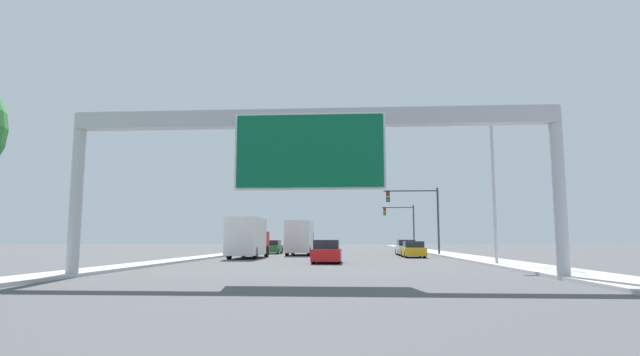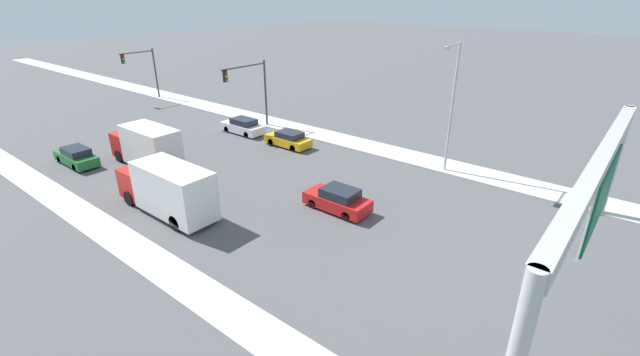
# 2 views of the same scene
# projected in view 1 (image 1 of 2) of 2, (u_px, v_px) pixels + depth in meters

# --- Properties ---
(sidewalk_right) EXTENTS (3.00, 120.00, 0.15)m
(sidewalk_right) POSITION_uv_depth(u_px,v_px,m) (431.00, 252.00, 60.94)
(sidewalk_right) COLOR #BDBDBD
(sidewalk_right) RESTS_ON ground
(median_strip_left) EXTENTS (2.00, 120.00, 0.15)m
(median_strip_left) POSITION_uv_depth(u_px,v_px,m) (253.00, 251.00, 62.35)
(median_strip_left) COLOR #BDBDBD
(median_strip_left) RESTS_ON ground
(sign_gantry) EXTENTS (20.41, 0.73, 6.96)m
(sign_gantry) POSITION_uv_depth(u_px,v_px,m) (310.00, 143.00, 20.64)
(sign_gantry) COLOR #B2B2B7
(sign_gantry) RESTS_ON ground
(car_mid_right) EXTENTS (1.80, 4.36, 1.40)m
(car_mid_right) POSITION_uv_depth(u_px,v_px,m) (413.00, 250.00, 43.44)
(car_mid_right) COLOR gold
(car_mid_right) RESTS_ON ground
(car_mid_left) EXTENTS (1.86, 4.32, 1.53)m
(car_mid_left) POSITION_uv_depth(u_px,v_px,m) (327.00, 252.00, 33.21)
(car_mid_left) COLOR red
(car_mid_left) RESTS_ON ground
(car_near_right) EXTENTS (1.73, 4.50, 1.47)m
(car_near_right) POSITION_uv_depth(u_px,v_px,m) (273.00, 247.00, 54.50)
(car_near_right) COLOR #1E662D
(car_near_right) RESTS_ON ground
(car_far_right) EXTENTS (1.80, 4.65, 1.52)m
(car_far_right) POSITION_uv_depth(u_px,v_px,m) (406.00, 248.00, 49.46)
(car_far_right) COLOR silver
(car_far_right) RESTS_ON ground
(truck_box_primary) EXTENTS (2.35, 7.13, 3.34)m
(truck_box_primary) POSITION_uv_depth(u_px,v_px,m) (300.00, 238.00, 49.60)
(truck_box_primary) COLOR red
(truck_box_primary) RESTS_ON ground
(truck_box_secondary) EXTENTS (2.36, 7.81, 3.32)m
(truck_box_secondary) POSITION_uv_depth(u_px,v_px,m) (248.00, 238.00, 41.68)
(truck_box_secondary) COLOR red
(truck_box_secondary) RESTS_ON ground
(traffic_light_near_intersection) EXTENTS (5.46, 0.32, 6.70)m
(traffic_light_near_intersection) POSITION_uv_depth(u_px,v_px,m) (421.00, 209.00, 49.77)
(traffic_light_near_intersection) COLOR #3D3D3F
(traffic_light_near_intersection) RESTS_ON ground
(traffic_light_mid_block) EXTENTS (4.44, 0.32, 6.30)m
(traffic_light_mid_block) POSITION_uv_depth(u_px,v_px,m) (404.00, 220.00, 69.52)
(traffic_light_mid_block) COLOR #3D3D3F
(traffic_light_mid_block) RESTS_ON ground
(street_lamp_right) EXTENTS (2.63, 0.28, 9.75)m
(street_lamp_right) POSITION_uv_depth(u_px,v_px,m) (488.00, 172.00, 30.54)
(street_lamp_right) COLOR #B2B2B7
(street_lamp_right) RESTS_ON ground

